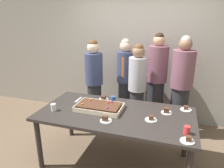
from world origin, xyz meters
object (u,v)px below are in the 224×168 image
at_px(drink_cup_middle, 53,107).
at_px(person_serving_front, 94,83).
at_px(plated_slice_far_right, 151,119).
at_px(drink_cup_nearest, 113,100).
at_px(person_striped_tie_right, 181,87).
at_px(cake_server_utensil, 78,100).
at_px(plated_slice_near_left, 186,109).
at_px(sheet_cake, 99,107).
at_px(plated_slice_center_front, 188,140).
at_px(plated_slice_near_right, 106,120).
at_px(party_table, 116,118).
at_px(plated_slice_far_left, 104,99).
at_px(plated_slice_center_back, 167,111).
at_px(person_green_shirt_behind, 125,80).
at_px(person_far_right_suit, 156,81).
at_px(drink_cup_far_end, 187,130).
at_px(person_back_corner, 137,89).

relative_size(drink_cup_middle, person_serving_front, 0.06).
height_order(plated_slice_far_right, person_serving_front, person_serving_front).
xyz_separation_m(drink_cup_nearest, person_striped_tie_right, (0.96, 0.71, 0.06)).
bearing_deg(drink_cup_nearest, plated_slice_far_right, -31.45).
distance_m(cake_server_utensil, person_serving_front, 0.65).
relative_size(plated_slice_near_left, person_serving_front, 0.09).
relative_size(sheet_cake, plated_slice_center_front, 4.31).
bearing_deg(plated_slice_near_right, person_striped_tie_right, 55.83).
bearing_deg(party_table, person_striped_tie_right, 50.90).
xyz_separation_m(plated_slice_far_left, plated_slice_center_back, (0.96, -0.17, 0.01)).
distance_m(plated_slice_near_right, plated_slice_center_front, 0.97).
bearing_deg(plated_slice_near_right, sheet_cake, 123.61).
height_order(plated_slice_near_right, drink_cup_middle, drink_cup_middle).
relative_size(party_table, plated_slice_center_back, 13.86).
bearing_deg(person_green_shirt_behind, person_far_right_suit, 92.13).
distance_m(plated_slice_far_left, person_striped_tie_right, 1.31).
height_order(sheet_cake, drink_cup_nearest, drink_cup_nearest).
distance_m(plated_slice_near_right, drink_cup_far_end, 0.95).
distance_m(plated_slice_near_left, person_serving_front, 1.67).
relative_size(plated_slice_far_left, plated_slice_center_front, 1.00).
height_order(plated_slice_center_front, person_serving_front, person_serving_front).
xyz_separation_m(drink_cup_nearest, person_green_shirt_behind, (-0.06, 0.94, 0.03)).
height_order(person_green_shirt_behind, person_back_corner, person_green_shirt_behind).
distance_m(plated_slice_near_left, plated_slice_far_right, 0.61).
relative_size(plated_slice_near_right, drink_cup_far_end, 1.50).
bearing_deg(drink_cup_middle, plated_slice_center_front, -6.69).
bearing_deg(person_striped_tie_right, person_far_right_suit, -70.30).
relative_size(plated_slice_far_right, person_back_corner, 0.09).
height_order(plated_slice_far_right, person_back_corner, person_back_corner).
bearing_deg(drink_cup_nearest, person_far_right_suit, 60.35).
xyz_separation_m(party_table, drink_cup_nearest, (-0.14, 0.31, 0.13)).
xyz_separation_m(drink_cup_nearest, drink_cup_middle, (-0.70, -0.52, 0.00)).
height_order(drink_cup_far_end, cake_server_utensil, drink_cup_far_end).
bearing_deg(plated_slice_near_right, party_table, 80.11).
bearing_deg(person_striped_tie_right, party_table, 8.55).
height_order(plated_slice_near_left, person_serving_front, person_serving_front).
relative_size(plated_slice_near_right, drink_cup_nearest, 1.50).
bearing_deg(plated_slice_near_right, person_serving_front, 118.82).
distance_m(party_table, person_back_corner, 0.88).
relative_size(plated_slice_center_front, person_green_shirt_behind, 0.09).
distance_m(party_table, cake_server_utensil, 0.72).
xyz_separation_m(plated_slice_center_front, plated_slice_center_back, (-0.26, 0.61, 0.01)).
distance_m(plated_slice_center_front, person_far_right_suit, 1.74).
distance_m(person_striped_tie_right, person_back_corner, 0.73).
bearing_deg(person_green_shirt_behind, person_striped_tie_right, 79.75).
xyz_separation_m(sheet_cake, plated_slice_center_back, (0.91, 0.16, -0.01)).
bearing_deg(drink_cup_far_end, plated_slice_near_right, 179.88).
relative_size(plated_slice_center_back, drink_cup_middle, 1.50).
bearing_deg(drink_cup_far_end, drink_cup_nearest, 150.65).
distance_m(party_table, drink_cup_far_end, 0.95).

